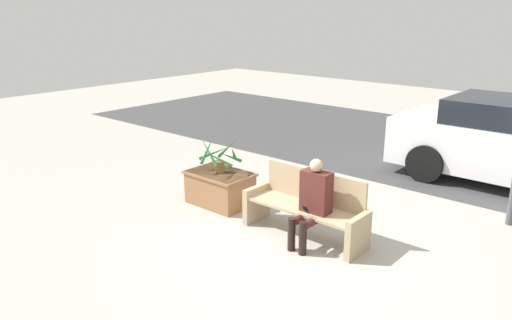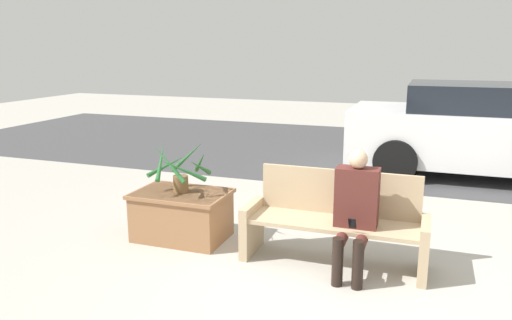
{
  "view_description": "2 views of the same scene",
  "coord_description": "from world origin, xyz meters",
  "px_view_note": "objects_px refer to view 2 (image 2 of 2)",
  "views": [
    {
      "loc": [
        3.71,
        -5.11,
        3.1
      ],
      "look_at": [
        -1.07,
        0.44,
        0.88
      ],
      "focal_mm": 35.0,
      "sensor_mm": 36.0,
      "label": 1
    },
    {
      "loc": [
        0.84,
        -4.45,
        2.16
      ],
      "look_at": [
        -0.98,
        0.63,
        0.92
      ],
      "focal_mm": 35.0,
      "sensor_mm": 36.0,
      "label": 2
    }
  ],
  "objects_px": {
    "potted_plant": "(181,170)",
    "parked_car": "(485,131)",
    "person_seated": "(355,208)",
    "planter_box": "(182,214)",
    "bench": "(335,222)"
  },
  "relations": [
    {
      "from": "bench",
      "to": "potted_plant",
      "type": "xyz_separation_m",
      "value": [
        -1.75,
        0.04,
        0.38
      ]
    },
    {
      "from": "bench",
      "to": "person_seated",
      "type": "height_order",
      "value": "person_seated"
    },
    {
      "from": "potted_plant",
      "to": "parked_car",
      "type": "height_order",
      "value": "parked_car"
    },
    {
      "from": "planter_box",
      "to": "parked_car",
      "type": "distance_m",
      "value": 5.45
    },
    {
      "from": "potted_plant",
      "to": "person_seated",
      "type": "bearing_deg",
      "value": -6.67
    },
    {
      "from": "parked_car",
      "to": "potted_plant",
      "type": "bearing_deg",
      "value": -129.4
    },
    {
      "from": "person_seated",
      "to": "parked_car",
      "type": "height_order",
      "value": "parked_car"
    },
    {
      "from": "person_seated",
      "to": "parked_car",
      "type": "distance_m",
      "value": 4.66
    },
    {
      "from": "planter_box",
      "to": "potted_plant",
      "type": "distance_m",
      "value": 0.51
    },
    {
      "from": "person_seated",
      "to": "parked_car",
      "type": "bearing_deg",
      "value": 71.69
    },
    {
      "from": "potted_plant",
      "to": "parked_car",
      "type": "distance_m",
      "value": 5.42
    },
    {
      "from": "potted_plant",
      "to": "parked_car",
      "type": "relative_size",
      "value": 0.17
    },
    {
      "from": "planter_box",
      "to": "parked_car",
      "type": "relative_size",
      "value": 0.24
    },
    {
      "from": "person_seated",
      "to": "potted_plant",
      "type": "distance_m",
      "value": 2.0
    },
    {
      "from": "person_seated",
      "to": "potted_plant",
      "type": "bearing_deg",
      "value": 173.33
    }
  ]
}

